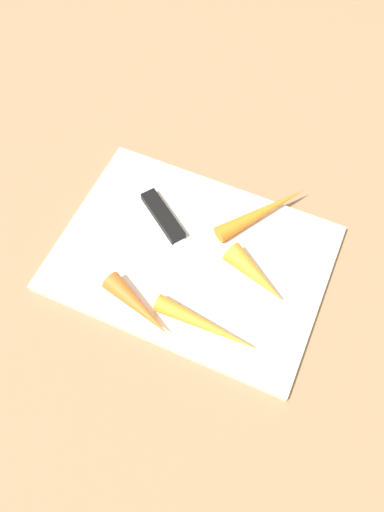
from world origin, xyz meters
name	(u,v)px	position (x,y,z in m)	size (l,w,h in m)	color
ground_plane	(192,260)	(0.00, 0.00, 0.00)	(1.40, 1.40, 0.00)	#8C6D4C
cutting_board	(192,258)	(0.00, 0.00, 0.01)	(0.36, 0.26, 0.01)	silver
knife	(168,223)	(0.05, -0.03, 0.02)	(0.18, 0.13, 0.01)	#B7B7BC
carrot_long	(207,326)	(-0.06, 0.09, 0.02)	(0.02, 0.02, 0.14)	orange
carrot_short	(138,306)	(0.03, 0.10, 0.03)	(0.03, 0.03, 0.11)	orange
carrot_longest	(263,211)	(-0.07, -0.10, 0.02)	(0.02, 0.02, 0.15)	orange
carrot_shortest	(257,274)	(-0.09, 0.00, 0.03)	(0.03, 0.03, 0.10)	orange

